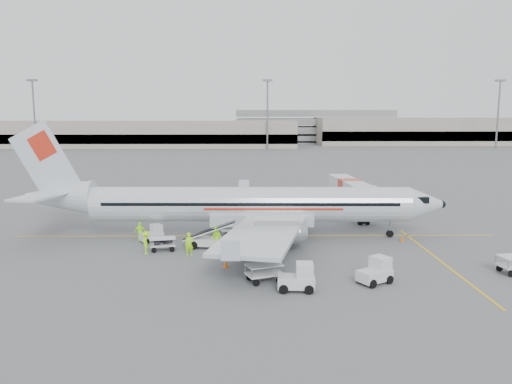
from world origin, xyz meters
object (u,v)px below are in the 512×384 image
tug_mid (296,277)px  belt_loader (212,231)px  tug_fore (375,271)px  jet_bridge (349,197)px  tug_aft (152,233)px  aircraft (250,181)px

tug_mid → belt_loader: bearing=123.6°
tug_fore → tug_mid: 5.47m
jet_bridge → belt_loader: 20.03m
belt_loader → tug_mid: size_ratio=2.24×
jet_bridge → tug_aft: size_ratio=7.75×
belt_loader → aircraft: bearing=52.2°
tug_aft → aircraft: bearing=-20.3°
aircraft → tug_aft: (-8.72, -1.57, -4.44)m
aircraft → belt_loader: (-3.27, -3.51, -3.78)m
aircraft → belt_loader: size_ratio=7.21×
jet_bridge → belt_loader: jet_bridge is taller
tug_aft → tug_mid: bearing=-77.7°
belt_loader → tug_fore: 14.75m
aircraft → tug_mid: 14.99m
jet_bridge → tug_aft: jet_bridge is taller
jet_bridge → tug_aft: bearing=-153.1°
aircraft → tug_fore: 15.77m
belt_loader → tug_aft: size_ratio=2.68×
aircraft → tug_mid: size_ratio=16.15×
jet_bridge → tug_mid: bearing=-112.8°
aircraft → tug_aft: size_ratio=19.34×
aircraft → belt_loader: bearing=-132.1°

